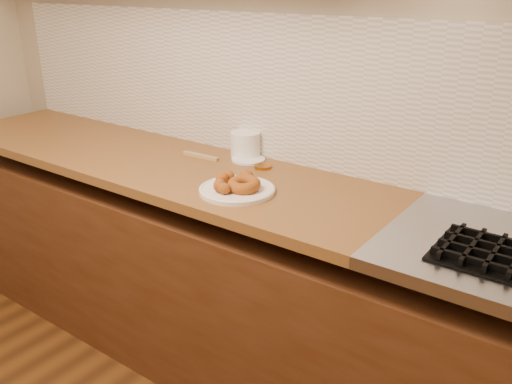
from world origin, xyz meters
TOP-DOWN VIEW (x-y plane):
  - wall_back at (0.00, 2.00)m, footprint 4.00×0.02m
  - base_cabinet at (0.00, 1.69)m, footprint 3.60×0.60m
  - butcher_block at (-0.65, 1.69)m, footprint 2.30×0.62m
  - backsplash at (0.00, 1.99)m, footprint 3.60×0.02m
  - donut_plate at (-0.06, 1.58)m, footprint 0.28×0.28m
  - ring_donut at (-0.03, 1.58)m, footprint 0.15×0.15m
  - fried_dough_chunks at (-0.09, 1.58)m, footprint 0.13×0.20m
  - plastic_tub at (-0.29, 1.94)m, footprint 0.15×0.15m
  - tub_lid at (-0.24, 1.90)m, footprint 0.17×0.17m
  - brass_jar_lid at (-0.14, 1.86)m, footprint 0.08×0.08m
  - wooden_utensil at (-0.43, 1.81)m, footprint 0.19×0.03m

SIDE VIEW (x-z plane):
  - base_cabinet at x=0.00m, z-range 0.00..0.77m
  - butcher_block at x=-0.65m, z-range 0.86..0.90m
  - tub_lid at x=-0.24m, z-range 0.90..0.91m
  - brass_jar_lid at x=-0.14m, z-range 0.90..0.91m
  - wooden_utensil at x=-0.43m, z-range 0.90..0.91m
  - donut_plate at x=-0.06m, z-range 0.90..0.92m
  - ring_donut at x=-0.03m, z-range 0.91..0.96m
  - fried_dough_chunks at x=-0.09m, z-range 0.91..0.96m
  - plastic_tub at x=-0.29m, z-range 0.90..1.01m
  - backsplash at x=0.00m, z-range 0.90..1.50m
  - wall_back at x=0.00m, z-range 0.00..2.70m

